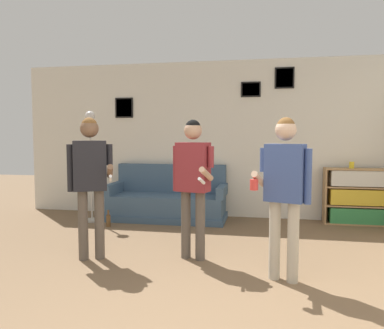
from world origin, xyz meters
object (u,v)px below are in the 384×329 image
at_px(bookshelf, 355,196).
at_px(person_player_foreground_left, 90,174).
at_px(person_player_foreground_center, 193,175).
at_px(drinking_cup, 352,165).
at_px(bottle_on_floor, 108,220).
at_px(floor_lamp, 91,156).
at_px(couch, 168,202).
at_px(person_watcher_holding_cup, 285,182).

bearing_deg(bookshelf, person_player_foreground_left, -144.67).
bearing_deg(person_player_foreground_center, drinking_cup, 45.04).
relative_size(person_player_foreground_left, bottle_on_floor, 6.22).
bearing_deg(floor_lamp, person_player_foreground_center, -38.29).
distance_m(person_player_foreground_center, drinking_cup, 3.07).
distance_m(couch, person_player_foreground_center, 2.24).
bearing_deg(person_player_foreground_left, bookshelf, 35.33).
distance_m(bookshelf, bottle_on_floor, 3.94).
bearing_deg(floor_lamp, couch, 18.50).
distance_m(person_watcher_holding_cup, drinking_cup, 2.90).
distance_m(person_player_foreground_center, bottle_on_floor, 2.20).
distance_m(couch, floor_lamp, 1.48).
relative_size(bookshelf, floor_lamp, 0.53).
height_order(floor_lamp, person_player_foreground_center, floor_lamp).
relative_size(floor_lamp, bottle_on_floor, 6.99).
height_order(couch, drinking_cup, drinking_cup).
xyz_separation_m(floor_lamp, person_player_foreground_left, (0.86, -1.80, -0.10)).
bearing_deg(couch, person_player_foreground_left, -98.56).
bearing_deg(floor_lamp, bottle_on_floor, -36.35).
bearing_deg(couch, bookshelf, 3.64).
bearing_deg(person_watcher_holding_cup, person_player_foreground_center, 154.25).
bearing_deg(person_player_foreground_center, person_watcher_holding_cup, -25.75).
xyz_separation_m(person_player_foreground_left, person_player_foreground_center, (1.14, 0.22, -0.02)).
bearing_deg(person_watcher_holding_cup, drinking_cup, 65.86).
bearing_deg(person_player_foreground_left, bottle_on_floor, 106.46).
xyz_separation_m(floor_lamp, person_watcher_holding_cup, (2.98, -2.05, -0.12)).
bearing_deg(person_player_foreground_center, bookshelf, 44.09).
distance_m(floor_lamp, drinking_cup, 4.21).
relative_size(bottle_on_floor, drinking_cup, 2.49).
xyz_separation_m(bookshelf, person_watcher_holding_cup, (-1.26, -2.64, 0.52)).
distance_m(person_player_foreground_left, person_player_foreground_center, 1.16).
bearing_deg(couch, drinking_cup, 3.73).
height_order(couch, person_player_foreground_center, person_player_foreground_center).
relative_size(person_watcher_holding_cup, bottle_on_floor, 6.10).
bearing_deg(bookshelf, drinking_cup, 179.95).
height_order(couch, bookshelf, couch).
relative_size(couch, bookshelf, 2.05).
xyz_separation_m(bookshelf, person_player_foreground_left, (-3.38, -2.39, 0.54)).
relative_size(bookshelf, person_player_foreground_center, 0.61).
bearing_deg(person_watcher_holding_cup, floor_lamp, 145.46).
distance_m(person_watcher_holding_cup, bottle_on_floor, 3.21).
relative_size(couch, person_watcher_holding_cup, 1.25).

